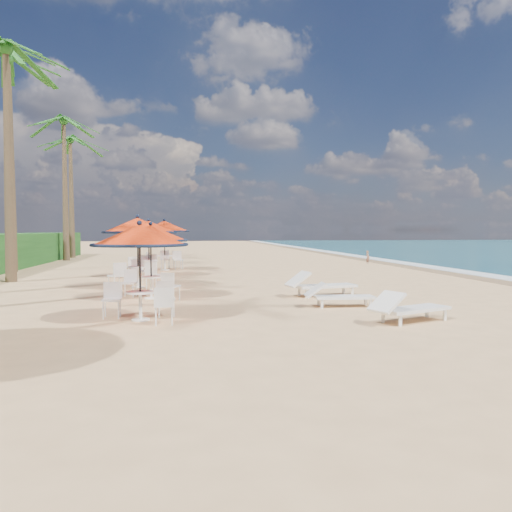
{
  "coord_description": "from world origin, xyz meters",
  "views": [
    {
      "loc": [
        -4.02,
        -11.08,
        2.01
      ],
      "look_at": [
        -1.68,
        4.24,
        1.2
      ],
      "focal_mm": 35.0,
      "sensor_mm": 36.0,
      "label": 1
    }
  ],
  "objects_px": {
    "station_0": "(141,247)",
    "station_1": "(151,240)",
    "station_3": "(148,234)",
    "lounger_far": "(319,284)",
    "station_4": "(165,233)",
    "lounger_near": "(408,307)",
    "lounger_mid": "(337,295)",
    "station_2": "(137,234)"
  },
  "relations": [
    {
      "from": "station_0",
      "to": "station_1",
      "type": "xyz_separation_m",
      "value": [
        0.01,
        3.53,
        0.09
      ]
    },
    {
      "from": "station_0",
      "to": "station_1",
      "type": "height_order",
      "value": "station_1"
    },
    {
      "from": "station_3",
      "to": "lounger_far",
      "type": "relative_size",
      "value": 1.11
    },
    {
      "from": "station_4",
      "to": "lounger_near",
      "type": "bearing_deg",
      "value": -69.52
    },
    {
      "from": "station_1",
      "to": "lounger_mid",
      "type": "xyz_separation_m",
      "value": [
        4.9,
        -2.32,
        -1.41
      ]
    },
    {
      "from": "station_2",
      "to": "station_0",
      "type": "bearing_deg",
      "value": -84.69
    },
    {
      "from": "station_3",
      "to": "station_4",
      "type": "height_order",
      "value": "station_4"
    },
    {
      "from": "station_1",
      "to": "station_4",
      "type": "bearing_deg",
      "value": 89.52
    },
    {
      "from": "station_3",
      "to": "lounger_far",
      "type": "xyz_separation_m",
      "value": [
        5.53,
        -7.22,
        -1.47
      ]
    },
    {
      "from": "station_1",
      "to": "lounger_far",
      "type": "height_order",
      "value": "station_1"
    },
    {
      "from": "station_3",
      "to": "station_4",
      "type": "relative_size",
      "value": 0.97
    },
    {
      "from": "station_1",
      "to": "lounger_mid",
      "type": "bearing_deg",
      "value": -25.34
    },
    {
      "from": "station_1",
      "to": "station_3",
      "type": "height_order",
      "value": "station_3"
    },
    {
      "from": "station_2",
      "to": "lounger_mid",
      "type": "xyz_separation_m",
      "value": [
        5.52,
        -5.29,
        -1.56
      ]
    },
    {
      "from": "station_3",
      "to": "lounger_far",
      "type": "bearing_deg",
      "value": -52.56
    },
    {
      "from": "lounger_far",
      "to": "lounger_mid",
      "type": "bearing_deg",
      "value": -103.4
    },
    {
      "from": "lounger_near",
      "to": "station_3",
      "type": "bearing_deg",
      "value": 96.38
    },
    {
      "from": "lounger_mid",
      "to": "station_0",
      "type": "bearing_deg",
      "value": -161.87
    },
    {
      "from": "station_3",
      "to": "station_0",
      "type": "bearing_deg",
      "value": -87.22
    },
    {
      "from": "lounger_near",
      "to": "lounger_mid",
      "type": "distance_m",
      "value": 2.49
    },
    {
      "from": "station_2",
      "to": "lounger_mid",
      "type": "distance_m",
      "value": 7.8
    },
    {
      "from": "station_1",
      "to": "station_4",
      "type": "relative_size",
      "value": 0.87
    },
    {
      "from": "lounger_mid",
      "to": "lounger_far",
      "type": "distance_m",
      "value": 2.1
    },
    {
      "from": "lounger_near",
      "to": "station_2",
      "type": "bearing_deg",
      "value": 107.9
    },
    {
      "from": "station_1",
      "to": "station_2",
      "type": "height_order",
      "value": "station_2"
    },
    {
      "from": "lounger_near",
      "to": "lounger_mid",
      "type": "height_order",
      "value": "lounger_near"
    },
    {
      "from": "station_0",
      "to": "station_3",
      "type": "bearing_deg",
      "value": 92.78
    },
    {
      "from": "station_0",
      "to": "lounger_mid",
      "type": "distance_m",
      "value": 5.23
    },
    {
      "from": "station_0",
      "to": "station_4",
      "type": "bearing_deg",
      "value": 89.6
    },
    {
      "from": "station_1",
      "to": "station_4",
      "type": "height_order",
      "value": "station_4"
    },
    {
      "from": "lounger_mid",
      "to": "lounger_near",
      "type": "bearing_deg",
      "value": -66.13
    },
    {
      "from": "station_0",
      "to": "lounger_mid",
      "type": "xyz_separation_m",
      "value": [
        4.91,
        1.21,
        -1.32
      ]
    },
    {
      "from": "station_2",
      "to": "lounger_far",
      "type": "distance_m",
      "value": 6.64
    },
    {
      "from": "station_4",
      "to": "station_0",
      "type": "bearing_deg",
      "value": -90.4
    },
    {
      "from": "station_3",
      "to": "lounger_mid",
      "type": "relative_size",
      "value": 1.36
    },
    {
      "from": "station_3",
      "to": "lounger_near",
      "type": "relative_size",
      "value": 1.22
    },
    {
      "from": "station_1",
      "to": "station_2",
      "type": "distance_m",
      "value": 3.04
    },
    {
      "from": "station_3",
      "to": "lounger_mid",
      "type": "height_order",
      "value": "station_3"
    },
    {
      "from": "station_4",
      "to": "station_1",
      "type": "bearing_deg",
      "value": -90.48
    },
    {
      "from": "station_0",
      "to": "station_3",
      "type": "xyz_separation_m",
      "value": [
        -0.51,
        10.52,
        0.21
      ]
    },
    {
      "from": "station_4",
      "to": "lounger_far",
      "type": "xyz_separation_m",
      "value": [
        4.92,
        -10.67,
        -1.52
      ]
    },
    {
      "from": "station_2",
      "to": "station_1",
      "type": "bearing_deg",
      "value": -78.32
    }
  ]
}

